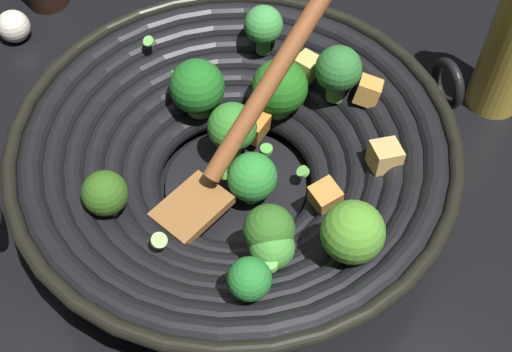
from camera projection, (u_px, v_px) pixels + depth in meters
ground_plane at (236, 190)px, 0.69m from camera, size 4.00×4.00×0.00m
wok at (236, 154)px, 0.65m from camera, size 0.47×0.43×0.20m
garlic_bulb at (14, 26)px, 0.82m from camera, size 0.04×0.04×0.04m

